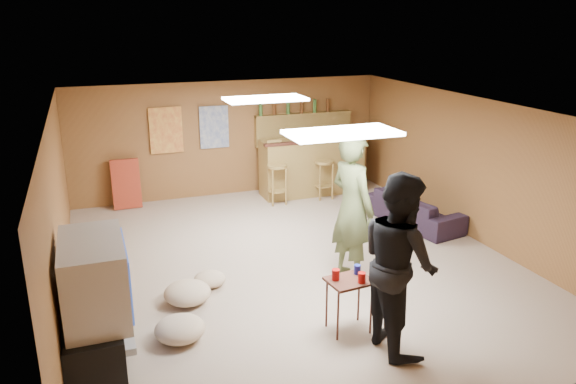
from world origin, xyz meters
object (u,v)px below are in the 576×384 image
object	(u,v)px
tv_body	(94,278)
person_black	(399,262)
sofa	(414,209)
bar_counter	(312,166)
person_olive	(352,208)
tray_table	(349,305)

from	to	relation	value
tv_body	person_black	xyz separation A→B (m)	(2.95, -0.80, 0.06)
sofa	bar_counter	bearing A→B (deg)	13.67
person_olive	person_black	distance (m)	1.62
person_olive	person_black	bearing A→B (deg)	155.96
person_black	tv_body	bearing A→B (deg)	76.15
person_olive	bar_counter	bearing A→B (deg)	-29.56
sofa	tray_table	bearing A→B (deg)	126.03
tv_body	sofa	bearing A→B (deg)	23.97
tray_table	tv_body	bearing A→B (deg)	171.75
bar_counter	sofa	bearing A→B (deg)	-65.81
person_olive	tray_table	xyz separation A→B (m)	(-0.60, -1.17, -0.68)
person_olive	tray_table	world-z (taller)	person_olive
tv_body	bar_counter	xyz separation A→B (m)	(4.15, 4.45, -0.35)
person_black	bar_counter	bearing A→B (deg)	-11.49
bar_counter	person_olive	size ratio (longest dim) A/B	1.01
person_olive	person_black	size ratio (longest dim) A/B	1.04
bar_counter	person_black	xyz separation A→B (m)	(-1.20, -5.25, 0.41)
tv_body	bar_counter	world-z (taller)	tv_body
tray_table	person_olive	bearing A→B (deg)	63.09
bar_counter	person_olive	world-z (taller)	person_olive
tv_body	tray_table	bearing A→B (deg)	-8.25
bar_counter	sofa	size ratio (longest dim) A/B	1.14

